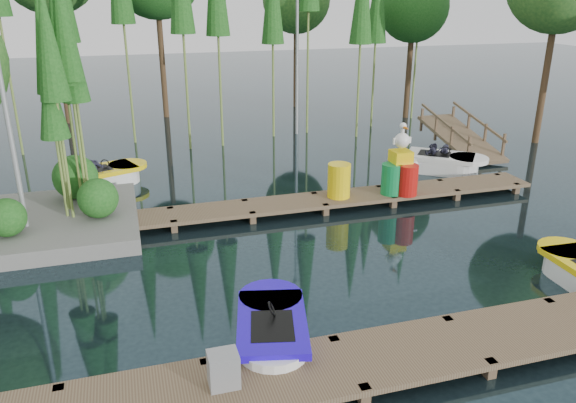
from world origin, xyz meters
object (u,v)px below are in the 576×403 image
object	(u,v)px
boat_yellow_far	(103,177)
drum_cluster	(401,172)
utility_cabinet	(223,369)
yellow_barrel	(339,180)
boat_blue	(272,332)

from	to	relation	value
boat_yellow_far	drum_cluster	world-z (taller)	drum_cluster
utility_cabinet	drum_cluster	size ratio (longest dim) A/B	0.27
boat_yellow_far	utility_cabinet	bearing A→B (deg)	-81.69
yellow_barrel	drum_cluster	world-z (taller)	drum_cluster
boat_yellow_far	utility_cabinet	distance (m)	10.97
utility_cabinet	drum_cluster	bearing A→B (deg)	47.09
utility_cabinet	boat_yellow_far	bearing A→B (deg)	99.56
boat_blue	drum_cluster	xyz separation A→B (m)	(5.32, 5.68, 0.64)
boat_yellow_far	yellow_barrel	xyz separation A→B (m)	(6.36, -3.82, 0.50)
yellow_barrel	utility_cabinet	bearing A→B (deg)	-122.93
boat_blue	drum_cluster	world-z (taller)	drum_cluster
boat_blue	drum_cluster	bearing A→B (deg)	60.13
boat_blue	boat_yellow_far	distance (m)	10.07
yellow_barrel	drum_cluster	bearing A→B (deg)	-4.80
yellow_barrel	drum_cluster	xyz separation A→B (m)	(1.83, -0.15, 0.12)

